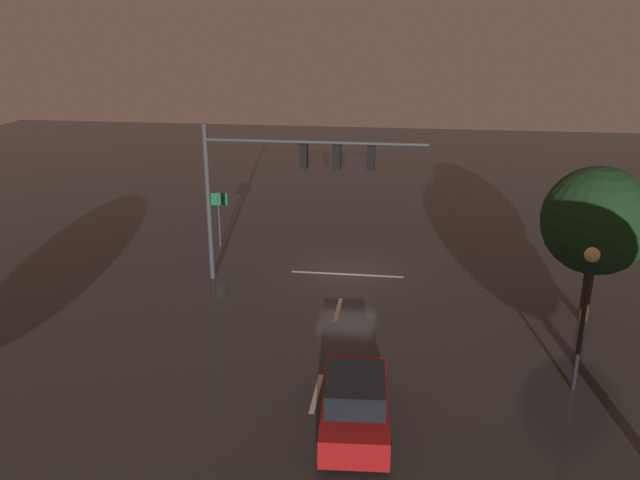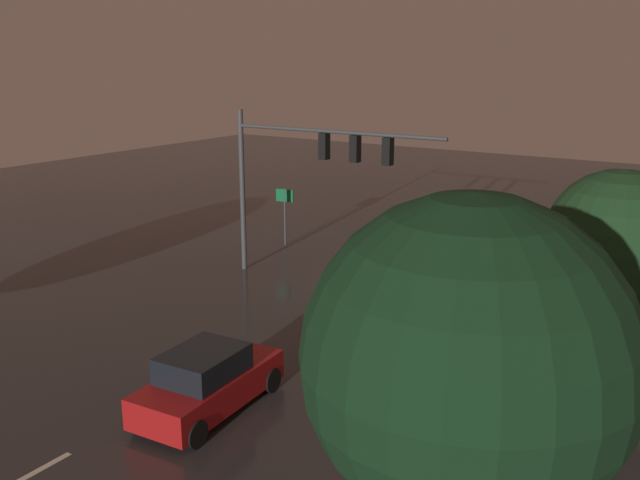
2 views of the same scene
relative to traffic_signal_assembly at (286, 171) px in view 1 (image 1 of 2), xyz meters
name	(u,v)px [view 1 (image 1 of 2)]	position (x,y,z in m)	size (l,w,h in m)	color
ground_plane	(348,272)	(-2.47, -1.44, -4.88)	(80.00, 80.00, 0.00)	#2D2B2B
traffic_signal_assembly	(286,171)	(0.00, 0.00, 0.00)	(9.17, 0.47, 6.76)	#383A3D
lane_dash_far	(338,310)	(-2.47, 2.56, -4.88)	(2.20, 0.16, 0.01)	beige
lane_dash_mid	(316,393)	(-2.47, 8.56, -4.88)	(2.20, 0.16, 0.01)	beige
stop_bar	(347,274)	(-2.47, -1.19, -4.88)	(5.00, 0.16, 0.01)	beige
car_approaching	(355,403)	(-3.78, 10.17, -4.08)	(2.16, 4.47, 1.70)	maroon
street_lamp_left_kerb	(587,291)	(-10.28, 7.25, -1.60)	(0.44, 0.44, 4.64)	black
route_sign	(219,207)	(4.16, -4.11, -2.88)	(0.90, 0.19, 2.78)	#383A3D
tree_left_far	(597,221)	(-11.76, 2.17, -0.96)	(3.94, 3.94, 5.90)	#382314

